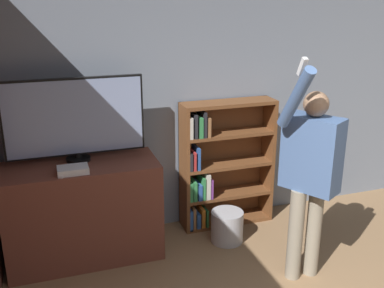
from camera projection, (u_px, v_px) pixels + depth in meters
name	position (u px, v px, depth m)	size (l,w,h in m)	color
wall_back	(212.00, 98.00, 4.66)	(6.33, 0.06, 2.70)	gray
tv_ledge	(84.00, 212.00, 4.15)	(1.38, 0.60, 0.93)	brown
television	(75.00, 119.00, 3.98)	(1.23, 0.22, 0.76)	black
game_console	(73.00, 170.00, 3.81)	(0.26, 0.17, 0.06)	white
remote_loose	(63.00, 174.00, 3.77)	(0.08, 0.14, 0.02)	white
bookshelf	(219.00, 166.00, 4.73)	(0.99, 0.28, 1.35)	brown
person	(311.00, 169.00, 3.69)	(0.61, 0.57, 1.96)	gray
waste_bin	(227.00, 226.00, 4.51)	(0.32, 0.32, 0.32)	#B7B7BC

